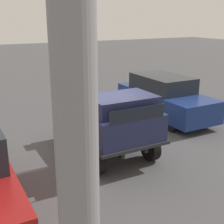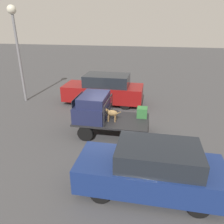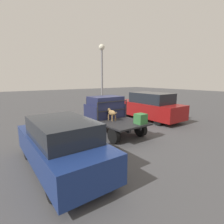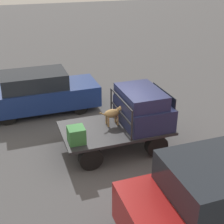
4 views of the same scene
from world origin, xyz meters
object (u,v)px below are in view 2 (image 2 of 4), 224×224
Objects in this scene: parked_pickup_far at (104,89)px; light_pole_near at (16,34)px; flatbed_truck at (112,123)px; dog at (111,113)px; cargo_crate at (142,112)px; parked_sedan at (151,169)px.

light_pole_near is at bearing 11.83° from parked_pickup_far.
flatbed_truck is at bearing 114.10° from parked_pickup_far.
flatbed_truck is at bearing -92.96° from dog.
dog is (0.01, 0.21, 0.61)m from flatbed_truck.
cargo_crate is (-1.39, -0.71, -0.15)m from dog.
flatbed_truck is 4.07× the size of dog.
flatbed_truck is 4.09m from parked_sedan.
light_pole_near reaches higher than dog.
flatbed_truck is at bearing 20.06° from cargo_crate.
cargo_crate is (-1.38, -0.50, 0.45)m from flatbed_truck.
dog is at bearing -63.37° from parked_sedan.
parked_sedan is at bearing 119.20° from parked_pickup_far.
light_pole_near reaches higher than cargo_crate.
light_pole_near is at bearing -42.83° from parked_sedan.
parked_pickup_far is at bearing -53.31° from cargo_crate.
dog is 1.75× the size of cargo_crate.
dog reaches higher than flatbed_truck.
parked_sedan is at bearing 140.23° from light_pole_near.
light_pole_near is at bearing -28.89° from dog.
parked_sedan is at bearing 118.09° from flatbed_truck.
flatbed_truck is 0.58× the size of light_pole_near.
parked_sedan is 11.77m from light_pole_near.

